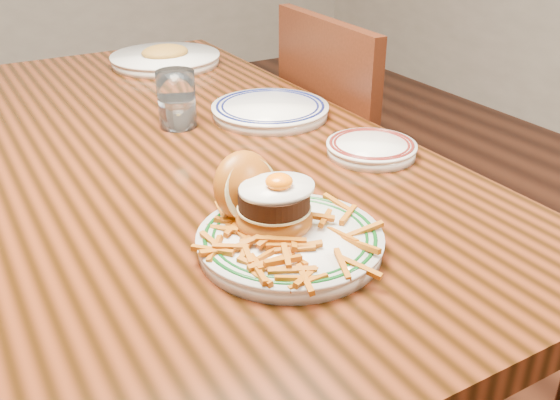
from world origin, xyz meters
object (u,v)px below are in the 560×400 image
table (172,181)px  main_plate (282,225)px  chair_right (360,176)px  side_plate (371,148)px

table → main_plate: main_plate is taller
table → main_plate: (-0.01, -0.46, 0.12)m
table → chair_right: bearing=10.0°
main_plate → side_plate: main_plate is taller
table → chair_right: (0.57, 0.10, -0.16)m
table → side_plate: (0.31, -0.26, 0.10)m
table → side_plate: bearing=-39.7°
chair_right → side_plate: chair_right is taller
main_plate → side_plate: bearing=19.0°
table → side_plate: 0.42m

